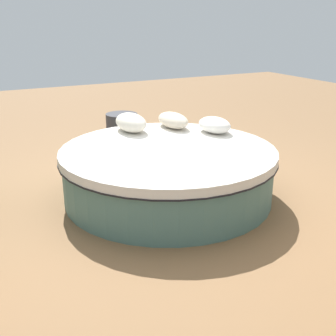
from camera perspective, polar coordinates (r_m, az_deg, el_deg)
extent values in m
plane|color=olive|center=(4.59, 0.00, -3.82)|extent=(16.00, 16.00, 0.00)
cylinder|color=#4C726B|center=(4.50, 0.00, -1.21)|extent=(2.16, 2.16, 0.45)
cylinder|color=black|center=(4.43, 0.00, 1.49)|extent=(2.24, 2.24, 0.02)
cylinder|color=silver|center=(4.41, 0.00, 2.07)|extent=(2.23, 2.23, 0.09)
ellipsoid|color=white|center=(5.02, 6.22, 5.74)|extent=(0.46, 0.32, 0.18)
ellipsoid|color=beige|center=(5.22, 0.68, 6.41)|extent=(0.55, 0.29, 0.18)
ellipsoid|color=silver|center=(5.06, -4.98, 6.08)|extent=(0.55, 0.32, 0.21)
cylinder|color=#333338|center=(6.33, -6.15, 5.05)|extent=(0.46, 0.46, 0.49)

